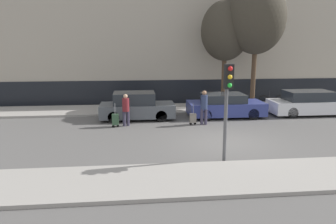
{
  "coord_description": "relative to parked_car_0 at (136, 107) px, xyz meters",
  "views": [
    {
      "loc": [
        -3.8,
        -12.74,
        4.02
      ],
      "look_at": [
        -2.27,
        1.8,
        0.95
      ],
      "focal_mm": 35.0,
      "sensor_mm": 36.0,
      "label": 1
    }
  ],
  "objects": [
    {
      "name": "sidewalk_far",
      "position": [
        3.68,
        2.35,
        -0.62
      ],
      "size": [
        28.0,
        3.0,
        0.12
      ],
      "color": "gray",
      "rests_on": "ground_plane"
    },
    {
      "name": "ground_plane",
      "position": [
        3.68,
        -4.65,
        -0.68
      ],
      "size": [
        80.0,
        80.0,
        0.0
      ],
      "primitive_type": "plane",
      "color": "#565451"
    },
    {
      "name": "building_facade",
      "position": [
        3.68,
        5.59,
        5.28
      ],
      "size": [
        28.0,
        2.14,
        11.95
      ],
      "color": "#A89E8C",
      "rests_on": "ground_plane"
    },
    {
      "name": "bare_tree_near_crossing",
      "position": [
        7.06,
        1.69,
        4.77
      ],
      "size": [
        3.41,
        3.41,
        7.43
      ],
      "color": "#4C3826",
      "rests_on": "sidewalk_far"
    },
    {
      "name": "sidewalk_near",
      "position": [
        3.68,
        -8.4,
        -0.62
      ],
      "size": [
        28.0,
        2.5,
        0.12
      ],
      "color": "gray",
      "rests_on": "ground_plane"
    },
    {
      "name": "parked_car_0",
      "position": [
        0.0,
        0.0,
        0.0
      ],
      "size": [
        3.97,
        1.71,
        1.46
      ],
      "color": "#4C5156",
      "rests_on": "ground_plane"
    },
    {
      "name": "pedestrian_right",
      "position": [
        3.36,
        -1.61,
        0.31
      ],
      "size": [
        0.35,
        0.34,
        1.73
      ],
      "rotation": [
        0.0,
        0.0,
        -0.07
      ],
      "color": "#383347",
      "rests_on": "ground_plane"
    },
    {
      "name": "parked_car_2",
      "position": [
        9.89,
        0.09,
        -0.03
      ],
      "size": [
        4.63,
        1.76,
        1.38
      ],
      "color": "silver",
      "rests_on": "ground_plane"
    },
    {
      "name": "trolley_left",
      "position": [
        -1.05,
        -1.66,
        -0.29
      ],
      "size": [
        0.34,
        0.29,
        1.2
      ],
      "color": "#335138",
      "rests_on": "ground_plane"
    },
    {
      "name": "traffic_light",
      "position": [
        2.94,
        -7.02,
        1.74
      ],
      "size": [
        0.28,
        0.47,
        3.37
      ],
      "color": "#515154",
      "rests_on": "ground_plane"
    },
    {
      "name": "parked_bicycle",
      "position": [
        8.55,
        2.2,
        -0.18
      ],
      "size": [
        1.77,
        0.06,
        0.96
      ],
      "color": "black",
      "rests_on": "sidewalk_far"
    },
    {
      "name": "bare_tree_down_street",
      "position": [
        5.48,
        2.55,
        4.08
      ],
      "size": [
        2.97,
        2.97,
        6.47
      ],
      "color": "#4C3826",
      "rests_on": "sidewalk_far"
    },
    {
      "name": "parked_car_1",
      "position": [
        4.9,
        0.04,
        -0.06
      ],
      "size": [
        4.17,
        1.88,
        1.3
      ],
      "color": "navy",
      "rests_on": "ground_plane"
    },
    {
      "name": "trolley_right",
      "position": [
        2.81,
        -1.57,
        -0.34
      ],
      "size": [
        0.34,
        0.29,
        1.1
      ],
      "color": "slate",
      "rests_on": "ground_plane"
    },
    {
      "name": "pedestrian_left",
      "position": [
        -0.53,
        -1.48,
        0.22
      ],
      "size": [
        0.34,
        0.34,
        1.6
      ],
      "rotation": [
        0.0,
        0.0,
        0.35
      ],
      "color": "#383347",
      "rests_on": "ground_plane"
    }
  ]
}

